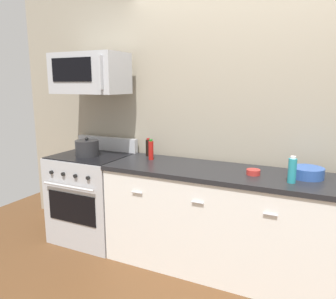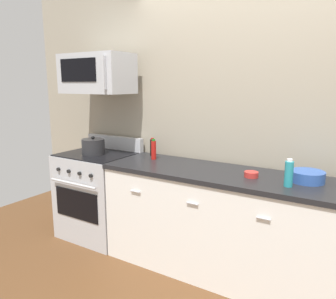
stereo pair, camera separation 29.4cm
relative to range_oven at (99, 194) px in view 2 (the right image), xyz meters
The scene contains 11 objects.
ground_plane 1.66m from the range_oven, ahead, with size 6.63×6.63×0.00m, color brown.
back_wall 1.87m from the range_oven, 14.32° to the left, with size 5.53×0.10×2.70m, color #9E937F.
counter_unit 1.59m from the range_oven, ahead, with size 2.44×0.66×0.92m.
range_oven is the anchor object (origin of this frame).
microwave 1.28m from the range_oven, 89.71° to the left, with size 0.74×0.44×0.40m.
bottle_dish_soap 2.06m from the range_oven, ahead, with size 0.06×0.06×0.20m.
bottle_hot_sauce_red 0.86m from the range_oven, ahead, with size 0.05×0.05×0.20m.
bottle_soy_sauce_dark 0.81m from the range_oven, 21.87° to the left, with size 0.05×0.05×0.19m.
bowl_blue_mixing 2.14m from the range_oven, ahead, with size 0.26×0.26×0.08m.
bowl_red_small 1.74m from the range_oven, ahead, with size 0.11×0.11×0.04m.
stockpot 0.54m from the range_oven, 90.00° to the right, with size 0.24×0.24×0.20m.
Camera 2 is at (0.84, -2.51, 1.65)m, focal length 35.05 mm.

